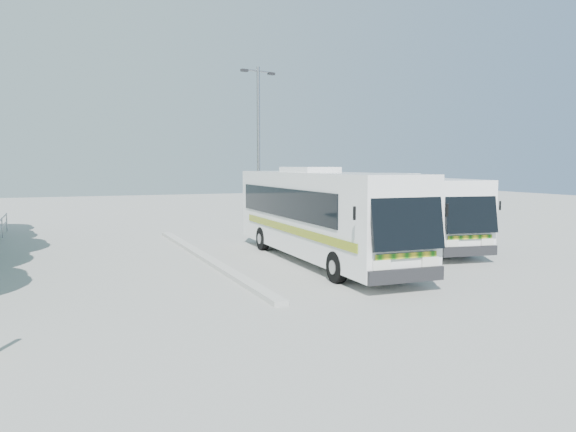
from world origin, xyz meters
name	(u,v)px	position (x,y,z in m)	size (l,w,h in m)	color
ground	(279,263)	(0.00, 0.00, 0.00)	(100.00, 100.00, 0.00)	gray
kerb_divider	(204,257)	(-2.30, 2.00, 0.07)	(0.40, 16.00, 0.15)	#B2B2AD
coach_main	(319,213)	(1.57, -0.18, 1.82)	(2.83, 12.07, 3.33)	white
coach_adjacent	(403,208)	(6.99, 2.37, 1.67)	(3.66, 11.17, 3.05)	white
lamppost	(258,141)	(2.89, 10.26, 4.92)	(2.15, 0.76, 8.91)	gray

